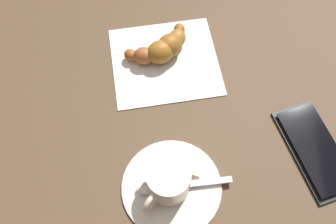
{
  "coord_description": "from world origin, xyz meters",
  "views": [
    {
      "loc": [
        0.28,
        0.03,
        0.53
      ],
      "look_at": [
        0.02,
        0.02,
        0.02
      ],
      "focal_mm": 40.72,
      "sensor_mm": 36.0,
      "label": 1
    }
  ],
  "objects_px": {
    "napkin": "(165,61)",
    "espresso_cup": "(168,180)",
    "teaspoon": "(169,186)",
    "croissant": "(162,48)",
    "cell_phone": "(315,149)",
    "saucer": "(172,187)",
    "sugar_packet": "(178,164)"
  },
  "relations": [
    {
      "from": "napkin",
      "to": "espresso_cup",
      "type": "bearing_deg",
      "value": 3.41
    },
    {
      "from": "teaspoon",
      "to": "croissant",
      "type": "relative_size",
      "value": 1.24
    },
    {
      "from": "espresso_cup",
      "to": "napkin",
      "type": "xyz_separation_m",
      "value": [
        -0.22,
        -0.01,
        -0.03
      ]
    },
    {
      "from": "espresso_cup",
      "to": "napkin",
      "type": "relative_size",
      "value": 0.43
    },
    {
      "from": "cell_phone",
      "to": "napkin",
      "type": "bearing_deg",
      "value": -123.53
    },
    {
      "from": "saucer",
      "to": "teaspoon",
      "type": "bearing_deg",
      "value": -67.6
    },
    {
      "from": "teaspoon",
      "to": "espresso_cup",
      "type": "bearing_deg",
      "value": -130.52
    },
    {
      "from": "espresso_cup",
      "to": "cell_phone",
      "type": "xyz_separation_m",
      "value": [
        -0.07,
        0.22,
        -0.03
      ]
    },
    {
      "from": "teaspoon",
      "to": "sugar_packet",
      "type": "relative_size",
      "value": 1.94
    },
    {
      "from": "teaspoon",
      "to": "sugar_packet",
      "type": "bearing_deg",
      "value": 159.31
    },
    {
      "from": "saucer",
      "to": "espresso_cup",
      "type": "height_order",
      "value": "espresso_cup"
    },
    {
      "from": "teaspoon",
      "to": "cell_phone",
      "type": "height_order",
      "value": "teaspoon"
    },
    {
      "from": "croissant",
      "to": "cell_phone",
      "type": "bearing_deg",
      "value": 54.84
    },
    {
      "from": "sugar_packet",
      "to": "croissant",
      "type": "relative_size",
      "value": 0.64
    },
    {
      "from": "espresso_cup",
      "to": "cell_phone",
      "type": "bearing_deg",
      "value": 106.61
    },
    {
      "from": "teaspoon",
      "to": "napkin",
      "type": "xyz_separation_m",
      "value": [
        -0.22,
        -0.01,
        -0.01
      ]
    },
    {
      "from": "croissant",
      "to": "napkin",
      "type": "bearing_deg",
      "value": 21.35
    },
    {
      "from": "teaspoon",
      "to": "cell_phone",
      "type": "bearing_deg",
      "value": 107.02
    },
    {
      "from": "napkin",
      "to": "cell_phone",
      "type": "xyz_separation_m",
      "value": [
        0.15,
        0.23,
        0.0
      ]
    },
    {
      "from": "croissant",
      "to": "espresso_cup",
      "type": "bearing_deg",
      "value": 4.5
    },
    {
      "from": "espresso_cup",
      "to": "sugar_packet",
      "type": "xyz_separation_m",
      "value": [
        -0.03,
        0.01,
        -0.02
      ]
    },
    {
      "from": "saucer",
      "to": "napkin",
      "type": "height_order",
      "value": "saucer"
    },
    {
      "from": "espresso_cup",
      "to": "croissant",
      "type": "relative_size",
      "value": 0.7
    },
    {
      "from": "sugar_packet",
      "to": "cell_phone",
      "type": "distance_m",
      "value": 0.21
    },
    {
      "from": "saucer",
      "to": "sugar_packet",
      "type": "bearing_deg",
      "value": 165.02
    },
    {
      "from": "napkin",
      "to": "cell_phone",
      "type": "relative_size",
      "value": 1.05
    },
    {
      "from": "teaspoon",
      "to": "napkin",
      "type": "distance_m",
      "value": 0.22
    },
    {
      "from": "saucer",
      "to": "teaspoon",
      "type": "xyz_separation_m",
      "value": [
        0.0,
        -0.0,
        0.01
      ]
    },
    {
      "from": "croissant",
      "to": "teaspoon",
      "type": "bearing_deg",
      "value": 4.83
    },
    {
      "from": "napkin",
      "to": "sugar_packet",
      "type": "bearing_deg",
      "value": 8.18
    },
    {
      "from": "teaspoon",
      "to": "sugar_packet",
      "type": "height_order",
      "value": "teaspoon"
    },
    {
      "from": "saucer",
      "to": "cell_phone",
      "type": "distance_m",
      "value": 0.22
    }
  ]
}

